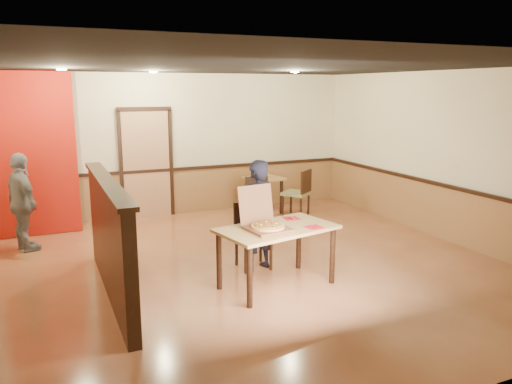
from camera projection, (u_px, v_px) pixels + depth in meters
floor at (254, 266)px, 7.15m from camera, size 7.00×7.00×0.00m
ceiling at (254, 66)px, 6.58m from camera, size 7.00×7.00×0.00m
wall_back at (185, 145)px, 10.01m from camera, size 7.00×0.00×7.00m
wall_right at (448, 157)px, 8.24m from camera, size 0.00×7.00×7.00m
wainscot_back at (187, 191)px, 10.17m from camera, size 7.00×0.04×0.90m
chair_rail_back at (186, 168)px, 10.06m from camera, size 7.00×0.06×0.06m
wainscot_right at (443, 212)px, 8.42m from camera, size 0.04×7.00×0.90m
chair_rail_right at (444, 185)px, 8.32m from camera, size 0.06×7.00×0.06m
back_door at (146, 164)px, 9.73m from camera, size 0.90×0.06×2.10m
booth_partition at (110, 237)px, 6.04m from camera, size 0.20×3.10×1.44m
red_accent_panel at (27, 155)px, 8.42m from camera, size 1.60×0.20×2.78m
spot_a at (62, 69)px, 7.30m from camera, size 0.14×0.14×0.02m
spot_b at (153, 72)px, 8.51m from camera, size 0.14×0.14×0.02m
spot_c at (295, 72)px, 8.48m from camera, size 0.14×0.14×0.02m
main_table at (277, 235)px, 6.32m from camera, size 1.61×1.12×0.79m
diner_chair at (252, 232)px, 7.08m from camera, size 0.47×0.47×0.92m
side_chair_left at (255, 196)px, 9.47m from camera, size 0.53×0.53×0.91m
side_chair_right at (299, 191)px, 9.85m from camera, size 0.66×0.66×0.95m
side_table at (264, 186)px, 10.19m from camera, size 0.76×0.76×0.73m
diner at (257, 216)px, 6.90m from camera, size 0.66×0.54×1.56m
passerby at (23, 203)px, 7.71m from camera, size 0.70×0.98×1.55m
pizza_box at (266, 224)px, 6.18m from camera, size 0.56×0.64×0.52m
pizza at (268, 226)px, 6.14m from camera, size 0.51×0.51×0.03m
napkin_near at (314, 227)px, 6.29m from camera, size 0.22×0.22×0.01m
napkin_far at (292, 218)px, 6.71m from camera, size 0.22×0.22×0.01m
condiment at (266, 174)px, 10.13m from camera, size 0.06×0.06×0.14m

